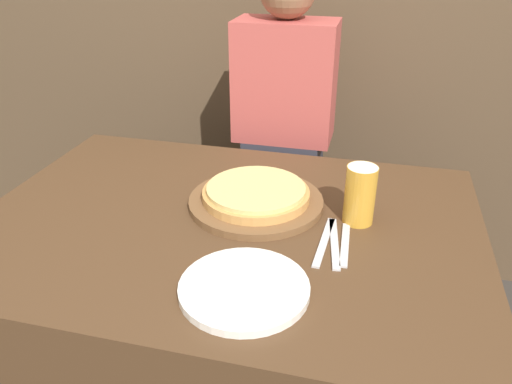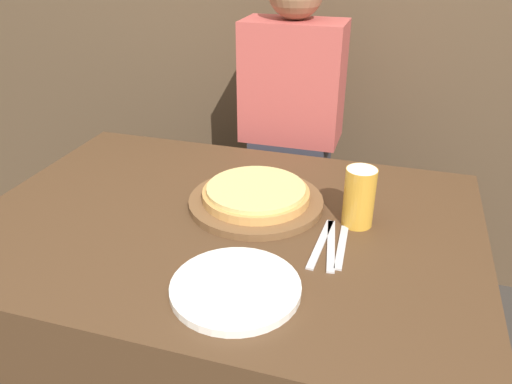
{
  "view_description": "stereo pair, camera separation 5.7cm",
  "coord_description": "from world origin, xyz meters",
  "px_view_note": "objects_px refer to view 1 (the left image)",
  "views": [
    {
      "loc": [
        0.35,
        -1.06,
        1.44
      ],
      "look_at": [
        0.06,
        0.09,
        0.81
      ],
      "focal_mm": 35.0,
      "sensor_mm": 36.0,
      "label": 1
    },
    {
      "loc": [
        0.4,
        -1.04,
        1.44
      ],
      "look_at": [
        0.06,
        0.09,
        0.81
      ],
      "focal_mm": 35.0,
      "sensor_mm": 36.0,
      "label": 2
    }
  ],
  "objects_px": {
    "dinner_plate": "(244,288)",
    "diner_person": "(283,156)",
    "spoon": "(345,244)",
    "pizza_on_board": "(256,197)",
    "beer_glass": "(360,192)",
    "fork": "(324,241)",
    "dinner_knife": "(334,243)"
  },
  "relations": [
    {
      "from": "pizza_on_board",
      "to": "dinner_plate",
      "type": "relative_size",
      "value": 1.34
    },
    {
      "from": "beer_glass",
      "to": "dinner_knife",
      "type": "height_order",
      "value": "beer_glass"
    },
    {
      "from": "beer_glass",
      "to": "dinner_knife",
      "type": "xyz_separation_m",
      "value": [
        -0.05,
        -0.12,
        -0.08
      ]
    },
    {
      "from": "fork",
      "to": "dinner_plate",
      "type": "bearing_deg",
      "value": -121.51
    },
    {
      "from": "dinner_plate",
      "to": "spoon",
      "type": "bearing_deg",
      "value": 50.13
    },
    {
      "from": "diner_person",
      "to": "beer_glass",
      "type": "bearing_deg",
      "value": -62.07
    },
    {
      "from": "dinner_knife",
      "to": "diner_person",
      "type": "xyz_separation_m",
      "value": [
        -0.26,
        0.7,
        -0.1
      ]
    },
    {
      "from": "beer_glass",
      "to": "fork",
      "type": "relative_size",
      "value": 0.7
    },
    {
      "from": "dinner_plate",
      "to": "diner_person",
      "type": "height_order",
      "value": "diner_person"
    },
    {
      "from": "dinner_knife",
      "to": "diner_person",
      "type": "distance_m",
      "value": 0.76
    },
    {
      "from": "beer_glass",
      "to": "spoon",
      "type": "distance_m",
      "value": 0.15
    },
    {
      "from": "pizza_on_board",
      "to": "fork",
      "type": "xyz_separation_m",
      "value": [
        0.2,
        -0.14,
        -0.02
      ]
    },
    {
      "from": "beer_glass",
      "to": "diner_person",
      "type": "bearing_deg",
      "value": 117.93
    },
    {
      "from": "beer_glass",
      "to": "diner_person",
      "type": "xyz_separation_m",
      "value": [
        -0.31,
        0.58,
        -0.18
      ]
    },
    {
      "from": "pizza_on_board",
      "to": "beer_glass",
      "type": "height_order",
      "value": "beer_glass"
    },
    {
      "from": "dinner_knife",
      "to": "pizza_on_board",
      "type": "bearing_deg",
      "value": 148.73
    },
    {
      "from": "spoon",
      "to": "diner_person",
      "type": "height_order",
      "value": "diner_person"
    },
    {
      "from": "pizza_on_board",
      "to": "fork",
      "type": "distance_m",
      "value": 0.25
    },
    {
      "from": "beer_glass",
      "to": "fork",
      "type": "bearing_deg",
      "value": -120.52
    },
    {
      "from": "dinner_plate",
      "to": "fork",
      "type": "bearing_deg",
      "value": 58.49
    },
    {
      "from": "dinner_plate",
      "to": "diner_person",
      "type": "relative_size",
      "value": 0.2
    },
    {
      "from": "beer_glass",
      "to": "dinner_plate",
      "type": "bearing_deg",
      "value": -121.17
    },
    {
      "from": "fork",
      "to": "spoon",
      "type": "xyz_separation_m",
      "value": [
        0.05,
        0.0,
        0.0
      ]
    },
    {
      "from": "beer_glass",
      "to": "dinner_plate",
      "type": "xyz_separation_m",
      "value": [
        -0.21,
        -0.34,
        -0.07
      ]
    },
    {
      "from": "fork",
      "to": "spoon",
      "type": "distance_m",
      "value": 0.05
    },
    {
      "from": "beer_glass",
      "to": "fork",
      "type": "xyz_separation_m",
      "value": [
        -0.07,
        -0.12,
        -0.08
      ]
    },
    {
      "from": "pizza_on_board",
      "to": "spoon",
      "type": "bearing_deg",
      "value": -28.7
    },
    {
      "from": "fork",
      "to": "diner_person",
      "type": "xyz_separation_m",
      "value": [
        -0.24,
        0.7,
        -0.1
      ]
    },
    {
      "from": "diner_person",
      "to": "spoon",
      "type": "bearing_deg",
      "value": -67.69
    },
    {
      "from": "dinner_plate",
      "to": "spoon",
      "type": "distance_m",
      "value": 0.29
    },
    {
      "from": "spoon",
      "to": "diner_person",
      "type": "distance_m",
      "value": 0.77
    },
    {
      "from": "pizza_on_board",
      "to": "beer_glass",
      "type": "distance_m",
      "value": 0.28
    }
  ]
}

